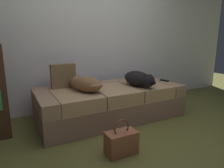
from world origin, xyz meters
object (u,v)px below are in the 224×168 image
(dog_dark, at_px, (139,79))
(handbag, at_px, (121,142))
(dog_tan, at_px, (85,84))
(throw_pillow, at_px, (63,76))
(tv_remote, at_px, (165,80))
(couch, at_px, (110,102))

(dog_dark, bearing_deg, handbag, -134.26)
(dog_tan, xyz_separation_m, throw_pillow, (-0.20, 0.34, 0.07))
(throw_pillow, bearing_deg, dog_tan, -59.45)
(tv_remote, bearing_deg, dog_tan, 164.38)
(tv_remote, bearing_deg, throw_pillow, 152.09)
(tv_remote, height_order, throw_pillow, throw_pillow)
(dog_tan, relative_size, throw_pillow, 1.68)
(dog_tan, xyz_separation_m, tv_remote, (1.38, 0.00, -0.09))
(couch, bearing_deg, tv_remote, -4.25)
(dog_dark, relative_size, tv_remote, 4.30)
(couch, relative_size, tv_remote, 13.89)
(tv_remote, bearing_deg, couch, 159.98)
(throw_pillow, bearing_deg, tv_remote, -12.14)
(dog_dark, distance_m, tv_remote, 0.60)
(throw_pillow, bearing_deg, couch, -23.58)
(couch, distance_m, tv_remote, 1.00)
(dog_tan, height_order, dog_dark, dog_dark)
(dog_dark, height_order, throw_pillow, throw_pillow)
(dog_dark, xyz_separation_m, handbag, (-0.74, -0.76, -0.46))
(dog_tan, height_order, throw_pillow, throw_pillow)
(couch, height_order, handbag, couch)
(handbag, bearing_deg, dog_tan, 93.65)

